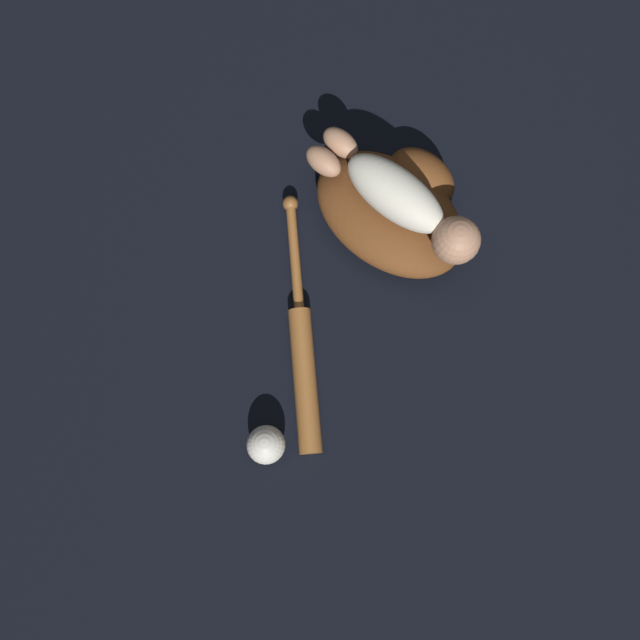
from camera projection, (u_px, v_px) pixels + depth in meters
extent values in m
plane|color=black|center=(363.00, 216.00, 1.32)|extent=(6.00, 6.00, 0.00)
ellipsoid|color=brown|center=(389.00, 214.00, 1.26)|extent=(0.39, 0.33, 0.10)
ellipsoid|color=brown|center=(421.00, 177.00, 1.28)|extent=(0.18, 0.15, 0.10)
ellipsoid|color=silver|center=(395.00, 194.00, 1.17)|extent=(0.24, 0.17, 0.09)
sphere|color=tan|center=(456.00, 240.00, 1.15)|extent=(0.09, 0.09, 0.09)
ellipsoid|color=tan|center=(340.00, 143.00, 1.22)|extent=(0.09, 0.07, 0.05)
ellipsoid|color=tan|center=(324.00, 161.00, 1.21)|extent=(0.09, 0.07, 0.05)
cylinder|color=#9E602D|center=(305.00, 380.00, 1.21)|extent=(0.16, 0.28, 0.05)
cylinder|color=#9E602D|center=(295.00, 256.00, 1.27)|extent=(0.11, 0.22, 0.02)
sphere|color=brown|center=(290.00, 204.00, 1.30)|extent=(0.03, 0.03, 0.03)
sphere|color=silver|center=(266.00, 445.00, 1.17)|extent=(0.07, 0.07, 0.07)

